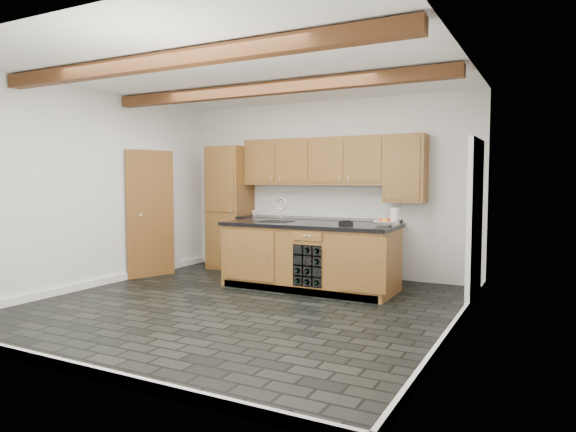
% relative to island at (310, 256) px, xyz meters
% --- Properties ---
extents(ground, '(5.00, 5.00, 0.00)m').
position_rel_island_xyz_m(ground, '(-0.31, -1.28, -0.46)').
color(ground, black).
rests_on(ground, ground).
extents(room_shell, '(5.01, 5.00, 5.00)m').
position_rel_island_xyz_m(room_shell, '(-0.39, -0.75, 1.06)').
color(room_shell, white).
rests_on(room_shell, ground).
extents(back_cabinetry, '(3.65, 0.62, 2.20)m').
position_rel_island_xyz_m(back_cabinetry, '(-0.68, 0.95, 0.52)').
color(back_cabinetry, brown).
rests_on(back_cabinetry, ground).
extents(island, '(2.48, 0.96, 0.93)m').
position_rel_island_xyz_m(island, '(0.00, 0.00, 0.00)').
color(island, brown).
rests_on(island, ground).
extents(faucet, '(0.45, 0.40, 0.34)m').
position_rel_island_xyz_m(faucet, '(-0.56, 0.05, 0.50)').
color(faucet, black).
rests_on(faucet, island).
extents(kitchen_scale, '(0.21, 0.16, 0.06)m').
position_rel_island_xyz_m(kitchen_scale, '(0.54, -0.01, 0.49)').
color(kitchen_scale, black).
rests_on(kitchen_scale, island).
extents(fruit_bowl, '(0.33, 0.33, 0.07)m').
position_rel_island_xyz_m(fruit_bowl, '(1.07, 0.01, 0.50)').
color(fruit_bowl, white).
rests_on(fruit_bowl, island).
extents(fruit_cluster, '(0.16, 0.17, 0.07)m').
position_rel_island_xyz_m(fruit_cluster, '(1.07, 0.01, 0.54)').
color(fruit_cluster, red).
rests_on(fruit_cluster, fruit_bowl).
extents(paper_towel, '(0.11, 0.11, 0.22)m').
position_rel_island_xyz_m(paper_towel, '(1.11, 0.36, 0.58)').
color(paper_towel, white).
rests_on(paper_towel, island).
extents(mug, '(0.11, 0.11, 0.08)m').
position_rel_island_xyz_m(mug, '(-1.52, 1.00, 0.51)').
color(mug, white).
rests_on(mug, back_cabinetry).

